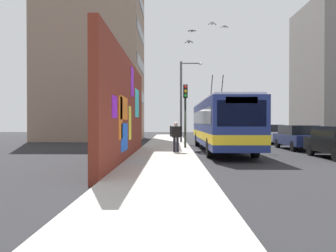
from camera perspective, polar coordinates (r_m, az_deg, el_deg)
ground_plane at (r=20.14m, az=4.10°, el=-4.41°), size 80.00×80.00×0.00m
sidewalk_slab at (r=20.11m, az=-0.47°, el=-4.20°), size 48.00×3.20×0.15m
graffiti_wall at (r=15.58m, az=-7.26°, el=2.87°), size 12.78×0.32×4.76m
building_far_left at (r=35.03m, az=-12.79°, el=11.78°), size 8.53×9.71×17.11m
city_bus at (r=20.71m, az=9.01°, el=0.52°), size 12.49×2.54×4.88m
parked_car_navy at (r=23.13m, az=21.45°, el=-1.73°), size 4.52×1.94×1.58m
parked_car_white at (r=29.17m, az=17.02°, el=-1.24°), size 4.09×1.89×1.58m
pedestrian_at_curb at (r=17.95m, az=1.38°, el=-1.51°), size 0.22×0.66×1.62m
traffic_light at (r=21.08m, az=3.00°, el=3.62°), size 0.49×0.28×4.03m
street_lamp at (r=27.40m, az=2.69°, el=5.22°), size 0.44×1.84×6.62m
flying_pigeons at (r=22.80m, az=6.34°, el=15.96°), size 3.22×3.19×1.92m
curbside_puddle at (r=19.87m, az=5.89°, el=-4.48°), size 1.17×1.17×0.00m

